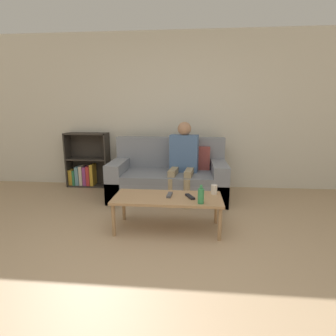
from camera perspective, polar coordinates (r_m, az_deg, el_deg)
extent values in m
plane|color=tan|center=(2.20, -4.05, -25.33)|extent=(22.00, 22.00, 0.00)
cube|color=beige|center=(4.60, 1.51, 12.03)|extent=(12.00, 0.06, 2.60)
cube|color=gray|center=(4.08, 0.07, -4.33)|extent=(1.75, 0.87, 0.32)
cube|color=slate|center=(3.93, -0.05, -1.79)|extent=(1.31, 0.69, 0.10)
cube|color=gray|center=(4.30, 0.48, 3.48)|extent=(1.75, 0.18, 0.49)
cube|color=gray|center=(4.18, -10.45, -2.27)|extent=(0.22, 0.87, 0.58)
cube|color=gray|center=(4.05, 10.92, -2.77)|extent=(0.22, 0.87, 0.58)
cube|color=#93423D|center=(4.15, 6.57, 2.14)|extent=(0.36, 0.12, 0.36)
cube|color=#332D28|center=(5.00, -20.82, 1.74)|extent=(0.02, 0.28, 0.95)
cube|color=#332D28|center=(4.73, -13.03, 1.67)|extent=(0.02, 0.28, 0.95)
cube|color=#332D28|center=(4.97, -16.49, 1.99)|extent=(0.74, 0.02, 0.95)
cube|color=#332D28|center=(4.96, -16.69, -3.55)|extent=(0.74, 0.28, 0.02)
cube|color=#332D28|center=(4.85, -17.05, 1.93)|extent=(0.69, 0.28, 0.02)
cube|color=#332D28|center=(4.79, -17.39, 7.15)|extent=(0.74, 0.28, 0.02)
cube|color=gold|center=(5.03, -20.16, -1.83)|extent=(0.07, 0.17, 0.27)
cube|color=#2D7A4C|center=(5.01, -19.46, -1.88)|extent=(0.04, 0.22, 0.26)
cube|color=#6699A8|center=(4.97, -18.91, -1.54)|extent=(0.06, 0.19, 0.33)
cube|color=beige|center=(4.94, -18.16, -1.49)|extent=(0.06, 0.19, 0.34)
cube|color=#993D84|center=(4.92, -17.40, -1.58)|extent=(0.06, 0.21, 0.33)
cube|color=red|center=(4.90, -16.69, -1.54)|extent=(0.06, 0.21, 0.34)
cube|color=gold|center=(4.87, -15.99, -1.35)|extent=(0.05, 0.21, 0.38)
cylinder|color=#A87F56|center=(2.94, -11.78, -11.09)|extent=(0.04, 0.04, 0.36)
cylinder|color=#A87F56|center=(2.84, 11.22, -11.94)|extent=(0.04, 0.04, 0.36)
cylinder|color=#A87F56|center=(3.32, -9.62, -8.14)|extent=(0.04, 0.04, 0.36)
cylinder|color=#A87F56|center=(3.23, 10.44, -8.76)|extent=(0.04, 0.04, 0.36)
cube|color=#A87F56|center=(2.96, -0.09, -6.55)|extent=(1.21, 0.51, 0.03)
cylinder|color=#9E8966|center=(3.67, 0.51, -5.44)|extent=(0.10, 0.10, 0.42)
cylinder|color=#9E8966|center=(3.64, 4.08, -5.67)|extent=(0.10, 0.10, 0.42)
cube|color=#9E8966|center=(3.82, 1.22, -0.77)|extent=(0.15, 0.40, 0.09)
cube|color=#9E8966|center=(3.78, 4.64, -0.94)|extent=(0.15, 0.40, 0.09)
cube|color=#476693|center=(3.98, 3.51, 3.20)|extent=(0.44, 0.25, 0.56)
sphere|color=#A87A5B|center=(3.93, 3.59, 8.52)|extent=(0.20, 0.20, 0.20)
cylinder|color=silver|center=(3.08, 10.00, -4.61)|extent=(0.07, 0.07, 0.11)
cube|color=black|center=(2.94, 4.80, -6.22)|extent=(0.12, 0.17, 0.02)
cube|color=#47474C|center=(2.98, 0.33, -5.87)|extent=(0.06, 0.17, 0.02)
cylinder|color=#33844C|center=(2.75, 7.17, -6.10)|extent=(0.07, 0.07, 0.16)
cylinder|color=#33844C|center=(2.72, 7.23, -4.13)|extent=(0.03, 0.03, 0.04)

